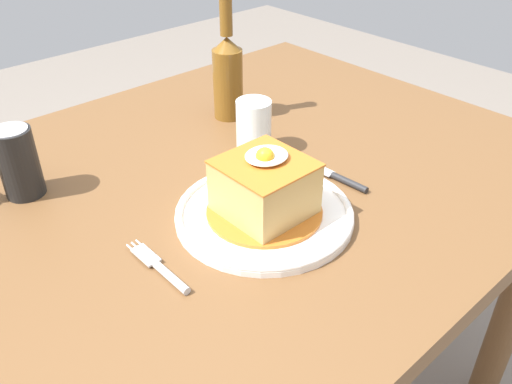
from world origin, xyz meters
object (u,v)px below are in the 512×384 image
(soda_can, at_px, (18,162))
(fork, at_px, (163,270))
(main_plate, at_px, (264,213))
(drinking_glass, at_px, (254,130))
(knife, at_px, (338,178))
(beer_bottle_amber_far, at_px, (228,73))

(soda_can, bearing_deg, fork, -79.84)
(fork, height_order, soda_can, soda_can)
(main_plate, relative_size, drinking_glass, 2.74)
(knife, bearing_deg, fork, 178.97)
(fork, xyz_separation_m, beer_bottle_amber_far, (0.40, 0.33, 0.09))
(fork, bearing_deg, beer_bottle_amber_far, 39.68)
(fork, height_order, beer_bottle_amber_far, beer_bottle_amber_far)
(main_plate, bearing_deg, drinking_glass, 52.26)
(fork, bearing_deg, knife, -1.03)
(main_plate, bearing_deg, fork, -179.87)
(knife, distance_m, drinking_glass, 0.19)
(main_plate, height_order, fork, main_plate)
(knife, distance_m, soda_can, 0.55)
(fork, distance_m, knife, 0.37)
(main_plate, xyz_separation_m, soda_can, (-0.26, 0.33, 0.05))
(knife, xyz_separation_m, beer_bottle_amber_far, (0.03, 0.34, 0.09))
(main_plate, bearing_deg, beer_bottle_amber_far, 58.63)
(main_plate, height_order, soda_can, soda_can)
(knife, relative_size, beer_bottle_amber_far, 0.62)
(main_plate, bearing_deg, knife, -2.33)
(drinking_glass, bearing_deg, soda_can, 158.67)
(fork, relative_size, soda_can, 1.14)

